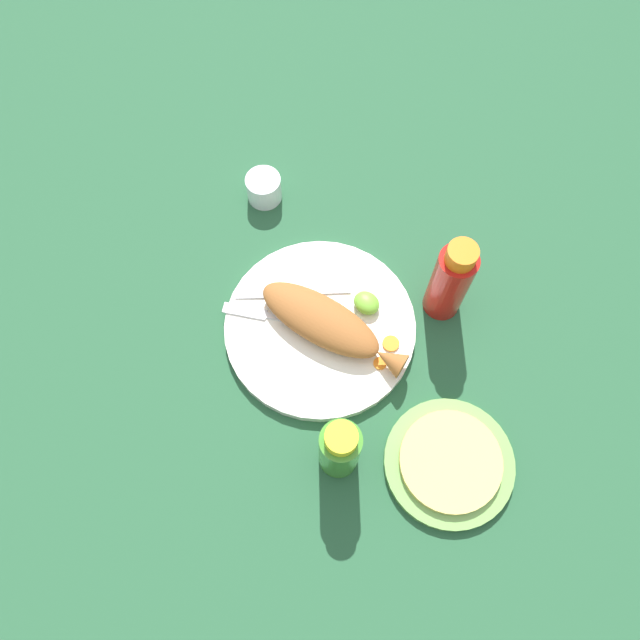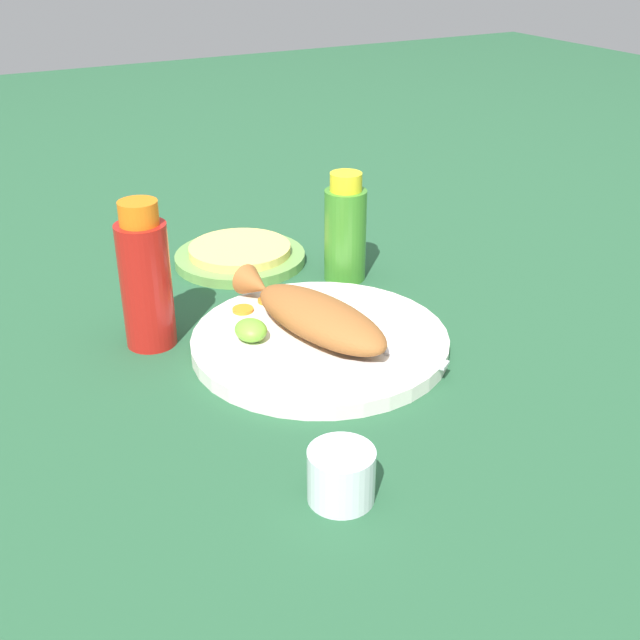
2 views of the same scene
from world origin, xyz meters
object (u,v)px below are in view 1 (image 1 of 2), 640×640
Objects in this scene: hot_sauce_bottle_red at (450,281)px; tortilla_plate at (449,463)px; fork_near at (272,316)px; hot_sauce_bottle_green at (340,449)px; main_plate at (320,327)px; fork_far at (285,292)px; salt_cup at (264,189)px; fried_fish at (326,323)px.

hot_sauce_bottle_red is 0.27m from tortilla_plate.
fork_near is 0.25m from hot_sauce_bottle_green.
fork_far is at bearing -0.13° from main_plate.
hot_sauce_bottle_green is (-0.24, 0.13, 0.05)m from fork_far.
salt_cup is 0.32× the size of tortilla_plate.
main_plate is 0.21m from hot_sauce_bottle_red.
main_plate is 2.10× the size of fork_far.
hot_sauce_bottle_green is at bearing 142.04° from main_plate.
hot_sauce_bottle_red is 0.93× the size of tortilla_plate.
hot_sauce_bottle_green reaches higher than fork_far.
fork_far is (0.08, -0.00, 0.01)m from main_plate.
fork_far is 0.20m from salt_cup.
fork_far is at bearing -11.23° from fried_fish.
fork_far is 0.81× the size of hot_sauce_bottle_red.
tortilla_plate is (-0.12, -0.11, -0.06)m from hot_sauce_bottle_green.
tortilla_plate is (-0.53, 0.13, -0.01)m from salt_cup.
main_plate is at bearing 133.43° from fork_far.
hot_sauce_bottle_green is 2.53× the size of salt_cup.
fork_near is 1.07× the size of hot_sauce_bottle_green.
fried_fish is 1.68× the size of hot_sauce_bottle_green.
salt_cup reaches higher than main_plate.
salt_cup is (0.17, -0.11, 0.00)m from fork_far.
fork_near is (0.07, 0.05, -0.02)m from fried_fish.
salt_cup reaches higher than tortilla_plate.
hot_sauce_bottle_green is at bearing 149.70° from salt_cup.
fork_far is at bearing 42.06° from hot_sauce_bottle_red.
fried_fish is at bearing 135.05° from fork_far.
hot_sauce_bottle_green is (-0.05, 0.30, -0.01)m from hot_sauce_bottle_red.
salt_cup is 0.54m from tortilla_plate.
hot_sauce_bottle_red reaches higher than fork_near.
fork_near is 0.86× the size of tortilla_plate.
tortilla_plate is (-0.27, 0.02, -0.03)m from fried_fish.
fork_far is at bearing -103.00° from fork_near.
salt_cup is (0.35, 0.06, -0.06)m from hot_sauce_bottle_red.
salt_cup is at bearing -73.50° from fork_near.
fork_far is 0.36m from tortilla_plate.
fork_near is 0.35m from tortilla_plate.
fried_fish is 0.09m from fork_near.
hot_sauce_bottle_red is at bearing 175.61° from fork_far.
main_plate is 0.28m from tortilla_plate.
tortilla_plate is at bearing 166.05° from salt_cup.
hot_sauce_bottle_red is (-0.19, -0.17, 0.06)m from fork_far.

